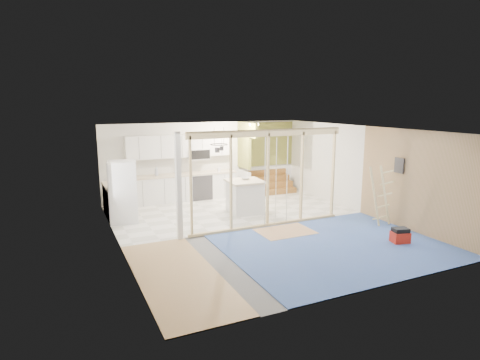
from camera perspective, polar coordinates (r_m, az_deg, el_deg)
name	(u,v)px	position (r m, az deg, el deg)	size (l,w,h in m)	color
room	(258,180)	(10.35, 2.51, 0.02)	(7.01, 8.01, 2.61)	slate
floor_overlays	(259,227)	(10.75, 2.65, -6.65)	(7.00, 8.00, 0.03)	silver
stud_frame	(249,169)	(10.19, 1.32, 1.51)	(4.66, 0.14, 2.60)	beige
base_cabinets	(165,191)	(13.06, -10.67, -1.58)	(4.45, 2.24, 0.93)	white
upper_cabinets	(183,147)	(13.47, -8.17, 4.72)	(3.60, 0.41, 0.85)	white
green_partition	(261,167)	(14.53, 3.06, 1.79)	(2.25, 1.51, 2.60)	olive
pot_rack	(219,146)	(11.82, -3.00, 4.81)	(0.52, 0.52, 0.72)	black
sheathing_panel	(418,183)	(10.94, 24.02, -0.33)	(0.02, 4.00, 2.60)	tan
electrical_panel	(399,165)	(11.24, 21.71, 1.94)	(0.04, 0.30, 0.40)	#39383D
ceiling_light	(254,124)	(13.49, 2.00, 7.90)	(0.32, 0.32, 0.08)	#FFEABF
fridge	(123,192)	(11.41, -16.24, -1.66)	(0.85, 0.83, 1.71)	silver
island	(245,197)	(11.98, 0.72, -2.40)	(1.08, 1.08, 0.99)	white
bowl	(245,178)	(12.01, 0.76, 0.22)	(0.26, 0.26, 0.06)	beige
soap_bottle_a	(156,171)	(13.22, -11.80, 1.29)	(0.12, 0.12, 0.32)	#ABB1BE
soap_bottle_b	(219,169)	(13.77, -3.02, 1.63)	(0.09, 0.09, 0.20)	silver
toolbox	(400,236)	(10.24, 21.82, -7.39)	(0.45, 0.38, 0.37)	#B01E10
ladder	(381,196)	(11.28, 19.44, -2.13)	(0.86, 0.16, 1.62)	#CDBD7D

